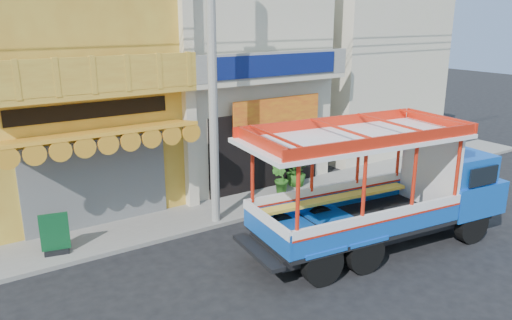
{
  "coord_description": "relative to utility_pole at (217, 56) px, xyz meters",
  "views": [
    {
      "loc": [
        -7.77,
        -9.07,
        6.11
      ],
      "look_at": [
        -0.07,
        2.5,
        2.07
      ],
      "focal_mm": 35.0,
      "sensor_mm": 36.0,
      "label": 1
    }
  ],
  "objects": [
    {
      "name": "sidewalk",
      "position": [
        0.85,
        0.7,
        -4.97
      ],
      "size": [
        30.0,
        2.0,
        0.12
      ],
      "primitive_type": "cube",
      "color": "slate",
      "rests_on": "ground"
    },
    {
      "name": "potted_plant_b",
      "position": [
        2.9,
        0.87,
        -4.36
      ],
      "size": [
        0.67,
        0.74,
        1.1
      ],
      "primitive_type": "imported",
      "rotation": [
        0.0,
        0.0,
        1.94
      ],
      "color": "#285E1B",
      "rests_on": "sidewalk"
    },
    {
      "name": "green_sign",
      "position": [
        -4.69,
        0.39,
        -4.45
      ],
      "size": [
        0.72,
        0.45,
        1.11
      ],
      "color": "black",
      "rests_on": "sidewalk"
    },
    {
      "name": "utility_pole",
      "position": [
        0.0,
        0.0,
        0.0
      ],
      "size": [
        28.0,
        0.26,
        9.0
      ],
      "color": "gray",
      "rests_on": "ground"
    },
    {
      "name": "party_pilaster",
      "position": [
        -0.15,
        1.55,
        -1.03
      ],
      "size": [
        0.35,
        0.3,
        8.0
      ],
      "primitive_type": "cube",
      "color": "beige",
      "rests_on": "ground"
    },
    {
      "name": "filler_building_right",
      "position": [
        9.85,
        4.7,
        -1.23
      ],
      "size": [
        6.0,
        6.0,
        7.6
      ],
      "primitive_type": "cube",
      "color": "beige",
      "rests_on": "ground"
    },
    {
      "name": "songthaew_truck",
      "position": [
        3.29,
        -3.85,
        -3.35
      ],
      "size": [
        7.71,
        3.25,
        3.49
      ],
      "color": "black",
      "rests_on": "ground"
    },
    {
      "name": "potted_plant_a",
      "position": [
        3.9,
        1.3,
        -4.38
      ],
      "size": [
        1.21,
        1.15,
        1.06
      ],
      "primitive_type": "imported",
      "rotation": [
        0.0,
        0.0,
        0.44
      ],
      "color": "#285E1B",
      "rests_on": "sidewalk"
    },
    {
      "name": "potted_plant_c",
      "position": [
        3.88,
        1.15,
        -4.36
      ],
      "size": [
        0.85,
        0.85,
        1.1
      ],
      "primitive_type": "imported",
      "rotation": [
        0.0,
        0.0,
        4.15
      ],
      "color": "#285E1B",
      "rests_on": "sidewalk"
    },
    {
      "name": "ground",
      "position": [
        0.85,
        -3.3,
        -5.03
      ],
      "size": [
        90.0,
        90.0,
        0.0
      ],
      "primitive_type": "plane",
      "color": "black",
      "rests_on": "ground"
    },
    {
      "name": "shophouse_right",
      "position": [
        2.85,
        4.66,
        -0.93
      ],
      "size": [
        6.0,
        6.75,
        8.24
      ],
      "color": "beige",
      "rests_on": "ground"
    },
    {
      "name": "shophouse_left",
      "position": [
        -3.15,
        4.66,
        -0.92
      ],
      "size": [
        6.0,
        7.5,
        8.24
      ],
      "color": "#BC8729",
      "rests_on": "ground"
    }
  ]
}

